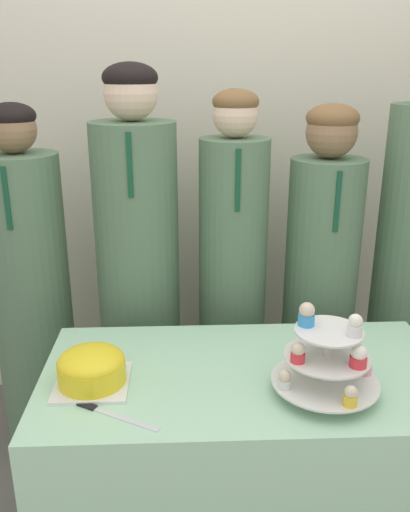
{
  "coord_description": "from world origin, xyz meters",
  "views": [
    {
      "loc": [
        -0.18,
        -1.09,
        1.56
      ],
      "look_at": [
        -0.12,
        0.34,
        1.06
      ],
      "focal_mm": 38.0,
      "sensor_mm": 36.0,
      "label": 1
    }
  ],
  "objects_px": {
    "cake_knife": "(98,410)",
    "cupcake_stand": "(327,357)",
    "student_3": "(319,295)",
    "student_2": "(232,291)",
    "student_1": "(139,284)",
    "student_0": "(32,302)",
    "round_cake": "(91,367)"
  },
  "relations": [
    {
      "from": "student_3",
      "to": "student_0",
      "type": "bearing_deg",
      "value": 180.0
    },
    {
      "from": "cake_knife",
      "to": "student_1",
      "type": "relative_size",
      "value": 0.16
    },
    {
      "from": "cupcake_stand",
      "to": "student_2",
      "type": "xyz_separation_m",
      "value": [
        -0.19,
        0.71,
        -0.1
      ]
    },
    {
      "from": "cake_knife",
      "to": "student_1",
      "type": "height_order",
      "value": "student_1"
    },
    {
      "from": "round_cake",
      "to": "student_3",
      "type": "distance_m",
      "value": 1.03
    },
    {
      "from": "cake_knife",
      "to": "student_2",
      "type": "xyz_separation_m",
      "value": [
        0.42,
        0.76,
        0.01
      ]
    },
    {
      "from": "student_1",
      "to": "student_3",
      "type": "xyz_separation_m",
      "value": [
        0.72,
        -0.0,
        -0.06
      ]
    },
    {
      "from": "student_1",
      "to": "student_2",
      "type": "relative_size",
      "value": 1.06
    },
    {
      "from": "cake_knife",
      "to": "cupcake_stand",
      "type": "distance_m",
      "value": 0.63
    },
    {
      "from": "cake_knife",
      "to": "cupcake_stand",
      "type": "xyz_separation_m",
      "value": [
        0.62,
        0.05,
        0.11
      ]
    },
    {
      "from": "student_0",
      "to": "student_2",
      "type": "distance_m",
      "value": 0.79
    },
    {
      "from": "cake_knife",
      "to": "cupcake_stand",
      "type": "height_order",
      "value": "cupcake_stand"
    },
    {
      "from": "student_3",
      "to": "student_2",
      "type": "bearing_deg",
      "value": -180.0
    },
    {
      "from": "student_3",
      "to": "student_1",
      "type": "bearing_deg",
      "value": 180.0
    },
    {
      "from": "cupcake_stand",
      "to": "student_1",
      "type": "bearing_deg",
      "value": 128.5
    },
    {
      "from": "student_2",
      "to": "cake_knife",
      "type": "bearing_deg",
      "value": -119.19
    },
    {
      "from": "student_2",
      "to": "student_3",
      "type": "bearing_deg",
      "value": 0.0
    },
    {
      "from": "round_cake",
      "to": "student_1",
      "type": "xyz_separation_m",
      "value": [
        0.09,
        0.63,
        -0.01
      ]
    },
    {
      "from": "round_cake",
      "to": "student_0",
      "type": "relative_size",
      "value": 0.14
    },
    {
      "from": "round_cake",
      "to": "cake_knife",
      "type": "distance_m",
      "value": 0.14
    },
    {
      "from": "round_cake",
      "to": "student_1",
      "type": "height_order",
      "value": "student_1"
    },
    {
      "from": "round_cake",
      "to": "cake_knife",
      "type": "xyz_separation_m",
      "value": [
        0.03,
        -0.13,
        -0.05
      ]
    },
    {
      "from": "student_1",
      "to": "student_2",
      "type": "height_order",
      "value": "student_1"
    },
    {
      "from": "student_0",
      "to": "round_cake",
      "type": "bearing_deg",
      "value": -62.14
    },
    {
      "from": "cupcake_stand",
      "to": "cake_knife",
      "type": "bearing_deg",
      "value": -174.96
    },
    {
      "from": "student_2",
      "to": "student_0",
      "type": "bearing_deg",
      "value": 180.0
    },
    {
      "from": "cake_knife",
      "to": "student_0",
      "type": "relative_size",
      "value": 0.18
    },
    {
      "from": "student_0",
      "to": "student_2",
      "type": "relative_size",
      "value": 0.97
    },
    {
      "from": "cupcake_stand",
      "to": "student_3",
      "type": "height_order",
      "value": "student_3"
    },
    {
      "from": "student_3",
      "to": "cupcake_stand",
      "type": "bearing_deg",
      "value": -102.84
    },
    {
      "from": "cake_knife",
      "to": "student_3",
      "type": "xyz_separation_m",
      "value": [
        0.78,
        0.76,
        -0.02
      ]
    },
    {
      "from": "round_cake",
      "to": "student_0",
      "type": "distance_m",
      "value": 0.72
    }
  ]
}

